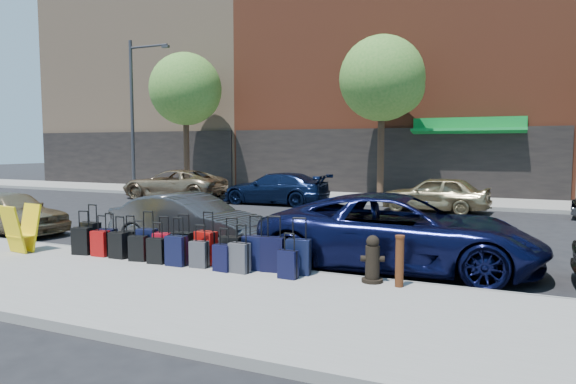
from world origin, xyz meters
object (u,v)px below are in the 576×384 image
at_px(car_near_1, 189,222).
at_px(suitcase_front_5, 182,247).
at_px(tree_center, 385,81).
at_px(fire_hydrant, 372,261).
at_px(car_far_1, 275,188).
at_px(car_far_2, 435,194).
at_px(display_rack, 21,229).
at_px(car_near_0, 10,212).
at_px(tree_left, 188,91).
at_px(bollard, 400,260).
at_px(car_far_0, 174,184).
at_px(car_near_2, 400,232).
at_px(streetlight, 135,106).

bearing_deg(car_near_1, suitcase_front_5, -144.14).
distance_m(tree_center, fire_hydrant, 15.44).
relative_size(suitcase_front_5, car_far_1, 0.21).
bearing_deg(suitcase_front_5, car_near_1, 114.41).
height_order(tree_center, car_far_2, tree_center).
relative_size(display_rack, car_near_1, 0.26).
xyz_separation_m(car_near_0, car_near_1, (5.94, 0.27, 0.04)).
distance_m(tree_left, car_far_1, 8.51).
relative_size(fire_hydrant, car_near_0, 0.22).
distance_m(suitcase_front_5, car_far_1, 11.93).
bearing_deg(display_rack, car_near_0, 152.94).
height_order(suitcase_front_5, car_near_0, car_near_0).
xyz_separation_m(car_near_1, car_far_2, (4.43, 9.86, 0.02)).
relative_size(bollard, display_rack, 0.83).
bearing_deg(car_far_0, fire_hydrant, 43.87).
bearing_deg(car_near_0, suitcase_front_5, -99.43).
distance_m(suitcase_front_5, car_near_0, 7.18).
height_order(suitcase_front_5, car_near_1, car_near_1).
distance_m(tree_center, car_near_1, 13.53).
relative_size(display_rack, car_far_2, 0.26).
bearing_deg(car_near_0, car_far_2, -42.85).
distance_m(car_far_0, car_far_1, 5.52).
distance_m(car_near_0, car_near_2, 11.06).
xyz_separation_m(tree_center, car_far_0, (-9.55, -2.65, -4.71)).
distance_m(tree_left, car_far_0, 5.49).
bearing_deg(display_rack, car_far_1, 94.85).
bearing_deg(car_far_2, car_near_0, -41.56).
height_order(tree_left, streetlight, streetlight).
height_order(tree_left, car_near_0, tree_left).
bearing_deg(fire_hydrant, car_near_2, 69.20).
bearing_deg(car_far_2, car_far_0, -86.02).
distance_m(bollard, car_near_1, 5.80).
height_order(tree_center, car_far_0, tree_center).
bearing_deg(bollard, car_far_0, 138.47).
xyz_separation_m(tree_left, tree_center, (10.50, 0.00, 0.00)).
distance_m(suitcase_front_5, car_near_1, 2.10).
height_order(car_near_1, car_far_2, car_far_2).
xyz_separation_m(bollard, car_near_2, (-0.38, 1.83, 0.17)).
height_order(fire_hydrant, car_far_2, car_far_2).
height_order(streetlight, car_near_2, streetlight).
distance_m(suitcase_front_5, fire_hydrant, 3.93).
bearing_deg(car_near_2, fire_hydrant, 171.83).
xyz_separation_m(fire_hydrant, display_rack, (-7.79, -0.68, 0.14)).
bearing_deg(car_far_2, bollard, 9.30).
bearing_deg(tree_center, car_far_1, -144.47).
bearing_deg(car_near_2, car_far_1, 32.89).
distance_m(streetlight, fire_hydrant, 21.89).
bearing_deg(tree_left, bollard, -45.37).
bearing_deg(suitcase_front_5, display_rack, -177.05).
distance_m(suitcase_front_5, car_far_0, 14.66).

